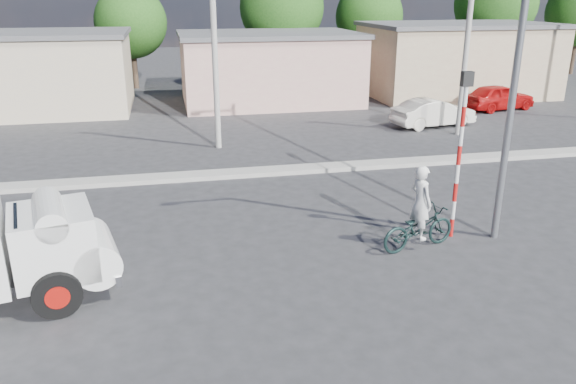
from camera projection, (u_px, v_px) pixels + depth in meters
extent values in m
plane|color=#2B2B2E|center=(355.00, 274.00, 13.03)|extent=(120.00, 120.00, 0.00)
cube|color=#99968E|center=(284.00, 170.00, 20.37)|extent=(40.00, 0.80, 0.16)
cylinder|color=black|center=(57.00, 295.00, 11.16)|extent=(1.02, 0.50, 0.98)
cylinder|color=red|center=(57.00, 295.00, 11.16)|extent=(0.54, 0.42, 0.48)
cylinder|color=black|center=(51.00, 257.00, 12.75)|extent=(1.02, 0.50, 0.98)
cylinder|color=red|center=(51.00, 257.00, 12.75)|extent=(0.54, 0.42, 0.48)
cube|color=white|center=(53.00, 241.00, 11.74)|extent=(1.97, 2.13, 1.38)
cylinder|color=white|center=(93.00, 252.00, 12.17)|extent=(1.36, 1.99, 0.98)
cylinder|color=white|center=(49.00, 214.00, 11.53)|extent=(1.01, 1.91, 0.62)
cube|color=silver|center=(112.00, 264.00, 12.43)|extent=(0.55, 1.89, 0.25)
cube|color=black|center=(18.00, 229.00, 11.35)|extent=(0.41, 1.49, 0.62)
imported|color=#162A28|center=(418.00, 228.00, 14.15)|extent=(2.22, 1.22, 1.11)
imported|color=white|center=(420.00, 214.00, 14.02)|extent=(0.61, 0.78, 1.89)
imported|color=silver|center=(433.00, 113.00, 27.21)|extent=(4.29, 2.13, 1.35)
imported|color=#B00C0C|center=(498.00, 97.00, 31.13)|extent=(4.45, 2.48, 1.43)
cylinder|color=red|center=(451.00, 227.00, 14.96)|extent=(0.11, 0.11, 0.50)
cylinder|color=white|center=(453.00, 210.00, 14.79)|extent=(0.11, 0.11, 0.50)
cylinder|color=red|center=(455.00, 192.00, 14.63)|extent=(0.11, 0.11, 0.50)
cylinder|color=white|center=(457.00, 174.00, 14.46)|extent=(0.11, 0.11, 0.50)
cylinder|color=red|center=(459.00, 155.00, 14.29)|extent=(0.11, 0.11, 0.50)
cylinder|color=white|center=(461.00, 136.00, 14.13)|extent=(0.11, 0.11, 0.50)
cylinder|color=red|center=(463.00, 117.00, 13.96)|extent=(0.11, 0.11, 0.50)
cylinder|color=white|center=(465.00, 96.00, 13.79)|extent=(0.11, 0.11, 0.50)
cube|color=black|center=(467.00, 79.00, 13.65)|extent=(0.28, 0.18, 0.36)
cylinder|color=slate|center=(517.00, 66.00, 13.48)|extent=(0.18, 0.18, 9.00)
cube|color=beige|center=(14.00, 75.00, 30.25)|extent=(12.00, 7.00, 4.00)
cube|color=#59595B|center=(7.00, 34.00, 29.54)|extent=(12.30, 7.30, 0.24)
cube|color=#D49992|center=(269.00, 70.00, 33.06)|extent=(10.00, 7.00, 3.80)
cube|color=#59595B|center=(269.00, 34.00, 32.38)|extent=(10.30, 7.30, 0.24)
cube|color=tan|center=(456.00, 61.00, 35.37)|extent=(11.00, 7.00, 4.20)
cube|color=#59595B|center=(459.00, 25.00, 34.63)|extent=(11.30, 7.30, 0.24)
cylinder|color=#38281E|center=(134.00, 62.00, 37.97)|extent=(0.36, 0.36, 3.47)
sphere|color=#356B20|center=(131.00, 22.00, 37.10)|extent=(4.71, 4.71, 4.71)
cylinder|color=#38281E|center=(282.00, 55.00, 38.92)|extent=(0.36, 0.36, 4.20)
sphere|color=#356B20|center=(282.00, 7.00, 37.86)|extent=(5.70, 5.70, 5.70)
cylinder|color=#38281E|center=(367.00, 54.00, 42.24)|extent=(0.36, 0.36, 3.64)
sphere|color=#356B20|center=(369.00, 16.00, 41.33)|extent=(4.94, 4.94, 4.94)
cylinder|color=#38281E|center=(490.00, 49.00, 42.07)|extent=(0.36, 0.36, 4.37)
sphere|color=#356B20|center=(496.00, 3.00, 40.97)|extent=(5.93, 5.93, 5.93)
cylinder|color=#38281E|center=(574.00, 50.00, 44.67)|extent=(0.36, 0.36, 3.81)
cylinder|color=#99968E|center=(215.00, 50.00, 22.35)|extent=(0.24, 0.24, 8.00)
cylinder|color=#99968E|center=(467.00, 45.00, 24.53)|extent=(0.24, 0.24, 8.00)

